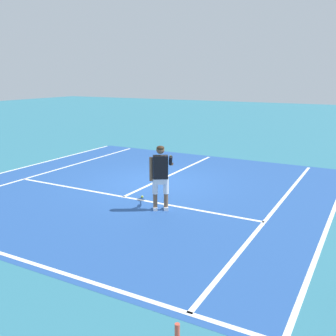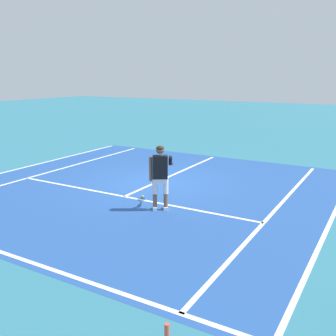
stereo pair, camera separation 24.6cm
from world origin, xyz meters
The scene contains 12 objects.
ground_plane centered at (0.00, 0.00, 0.00)m, with size 80.00×80.00×0.00m, color teal.
court_inner_surface centered at (0.00, -0.66, 0.00)m, with size 10.98×10.97×0.00m, color #234C93.
line_baseline centered at (0.00, -5.95, 0.00)m, with size 10.98×0.10×0.01m, color white.
line_service centered at (0.00, -1.78, 0.00)m, with size 8.23×0.10×0.01m, color white.
line_centre_service centered at (0.00, 1.42, 0.00)m, with size 0.10×6.40×0.01m, color white.
line_singles_left centered at (-4.12, -0.66, 0.00)m, with size 0.10×10.57×0.01m, color white.
line_singles_right centered at (4.12, -0.66, 0.00)m, with size 0.10×10.57×0.01m, color white.
line_doubles_left centered at (-5.49, -0.66, 0.00)m, with size 0.10×10.57×0.01m, color white.
line_doubles_right centered at (5.49, -0.66, 0.00)m, with size 0.10×10.57×0.01m, color white.
tennis_player centered at (1.49, -2.20, 0.99)m, with size 0.56×1.22×1.71m.
tennis_ball_near_feet centered at (0.52, -1.58, 0.03)m, with size 0.07×0.07×0.07m, color #CCE02D.
water_bottle centered at (4.24, -6.57, 0.13)m, with size 0.07×0.07×0.27m, color #E04C38.
Camera 1 is at (6.26, -10.51, 3.44)m, focal length 41.19 mm.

